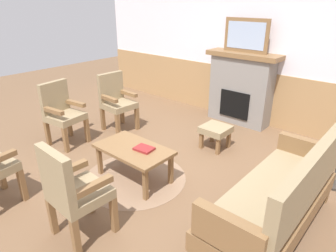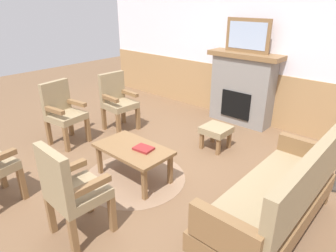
{
  "view_description": "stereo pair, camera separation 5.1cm",
  "coord_description": "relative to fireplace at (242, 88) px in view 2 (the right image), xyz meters",
  "views": [
    {
      "loc": [
        2.42,
        -2.43,
        2.14
      ],
      "look_at": [
        0.0,
        0.35,
        0.55
      ],
      "focal_mm": 31.8,
      "sensor_mm": 36.0,
      "label": 1
    },
    {
      "loc": [
        2.46,
        -2.39,
        2.14
      ],
      "look_at": [
        0.0,
        0.35,
        0.55
      ],
      "focal_mm": 31.8,
      "sensor_mm": 36.0,
      "label": 2
    }
  ],
  "objects": [
    {
      "name": "ground_plane",
      "position": [
        0.0,
        -2.35,
        -0.65
      ],
      "size": [
        14.0,
        14.0,
        0.0
      ],
      "primitive_type": "plane",
      "color": "brown"
    },
    {
      "name": "wall_back",
      "position": [
        0.0,
        0.25,
        0.66
      ],
      "size": [
        7.2,
        0.14,
        2.7
      ],
      "color": "white",
      "rests_on": "ground_plane"
    },
    {
      "name": "fireplace",
      "position": [
        0.0,
        0.0,
        0.0
      ],
      "size": [
        1.3,
        0.44,
        1.28
      ],
      "color": "gray",
      "rests_on": "ground_plane"
    },
    {
      "name": "framed_picture",
      "position": [
        0.0,
        0.0,
        0.91
      ],
      "size": [
        0.8,
        0.04,
        0.56
      ],
      "color": "brown",
      "rests_on": "fireplace"
    },
    {
      "name": "couch",
      "position": [
        1.68,
        -2.34,
        -0.26
      ],
      "size": [
        0.7,
        1.8,
        0.98
      ],
      "color": "brown",
      "rests_on": "ground_plane"
    },
    {
      "name": "coffee_table",
      "position": [
        -0.04,
        -2.6,
        -0.27
      ],
      "size": [
        0.96,
        0.56,
        0.44
      ],
      "color": "brown",
      "rests_on": "ground_plane"
    },
    {
      "name": "round_rug",
      "position": [
        -0.04,
        -2.6,
        -0.65
      ],
      "size": [
        1.31,
        1.31,
        0.01
      ],
      "primitive_type": "cylinder",
      "color": "#896B51",
      "rests_on": "ground_plane"
    },
    {
      "name": "book_on_table",
      "position": [
        0.09,
        -2.55,
        -0.2
      ],
      "size": [
        0.25,
        0.2,
        0.03
      ],
      "primitive_type": "cube",
      "rotation": [
        0.0,
        0.0,
        0.12
      ],
      "color": "maroon",
      "rests_on": "coffee_table"
    },
    {
      "name": "footstool",
      "position": [
        0.26,
        -1.2,
        -0.37
      ],
      "size": [
        0.4,
        0.4,
        0.36
      ],
      "color": "brown",
      "rests_on": "ground_plane"
    },
    {
      "name": "armchair_near_fireplace",
      "position": [
        -1.64,
        -2.61,
        -0.11
      ],
      "size": [
        0.54,
        0.54,
        0.98
      ],
      "color": "brown",
      "rests_on": "ground_plane"
    },
    {
      "name": "armchair_by_window_left",
      "position": [
        -1.45,
        -1.69,
        -0.11
      ],
      "size": [
        0.5,
        0.5,
        0.98
      ],
      "color": "brown",
      "rests_on": "ground_plane"
    },
    {
      "name": "armchair_front_left",
      "position": [
        0.28,
        -3.65,
        -0.11
      ],
      "size": [
        0.49,
        0.49,
        0.98
      ],
      "color": "brown",
      "rests_on": "ground_plane"
    }
  ]
}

